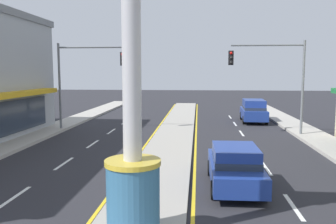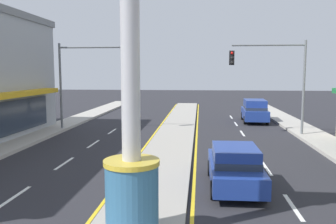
{
  "view_description": "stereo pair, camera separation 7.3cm",
  "coord_description": "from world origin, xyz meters",
  "px_view_note": "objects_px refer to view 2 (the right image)",
  "views": [
    {
      "loc": [
        1.56,
        -1.57,
        4.18
      ],
      "look_at": [
        0.37,
        12.15,
        2.6
      ],
      "focal_mm": 37.26,
      "sensor_mm": 36.0,
      "label": 1
    },
    {
      "loc": [
        1.63,
        -1.57,
        4.18
      ],
      "look_at": [
        0.37,
        12.15,
        2.6
      ],
      "focal_mm": 37.26,
      "sensor_mm": 36.0,
      "label": 2
    }
  ],
  "objects_px": {
    "district_sign": "(131,90)",
    "traffic_light_right_side": "(276,71)",
    "traffic_light_left_side": "(84,71)",
    "sedan_far_right_lane": "(235,166)",
    "suv_mid_left_lane": "(255,111)"
  },
  "relations": [
    {
      "from": "district_sign",
      "to": "suv_mid_left_lane",
      "type": "xyz_separation_m",
      "value": [
        6.21,
        21.45,
        -2.78
      ]
    },
    {
      "from": "traffic_light_left_side",
      "to": "traffic_light_right_side",
      "type": "relative_size",
      "value": 1.0
    },
    {
      "from": "traffic_light_right_side",
      "to": "sedan_far_right_lane",
      "type": "xyz_separation_m",
      "value": [
        -3.58,
        -10.53,
        -3.46
      ]
    },
    {
      "from": "traffic_light_right_side",
      "to": "sedan_far_right_lane",
      "type": "height_order",
      "value": "traffic_light_right_side"
    },
    {
      "from": "district_sign",
      "to": "traffic_light_right_side",
      "type": "xyz_separation_m",
      "value": [
        6.5,
        14.93,
        0.48
      ]
    },
    {
      "from": "sedan_far_right_lane",
      "to": "traffic_light_right_side",
      "type": "bearing_deg",
      "value": 71.2
    },
    {
      "from": "traffic_light_right_side",
      "to": "suv_mid_left_lane",
      "type": "bearing_deg",
      "value": 92.54
    },
    {
      "from": "traffic_light_left_side",
      "to": "sedan_far_right_lane",
      "type": "distance_m",
      "value": 15.24
    },
    {
      "from": "district_sign",
      "to": "sedan_far_right_lane",
      "type": "xyz_separation_m",
      "value": [
        2.91,
        4.4,
        -2.98
      ]
    },
    {
      "from": "district_sign",
      "to": "suv_mid_left_lane",
      "type": "relative_size",
      "value": 1.63
    },
    {
      "from": "district_sign",
      "to": "sedan_far_right_lane",
      "type": "bearing_deg",
      "value": 56.52
    },
    {
      "from": "suv_mid_left_lane",
      "to": "district_sign",
      "type": "bearing_deg",
      "value": -106.14
    },
    {
      "from": "district_sign",
      "to": "traffic_light_right_side",
      "type": "bearing_deg",
      "value": 66.49
    },
    {
      "from": "sedan_far_right_lane",
      "to": "district_sign",
      "type": "bearing_deg",
      "value": -123.48
    },
    {
      "from": "traffic_light_left_side",
      "to": "district_sign",
      "type": "bearing_deg",
      "value": -67.74
    }
  ]
}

